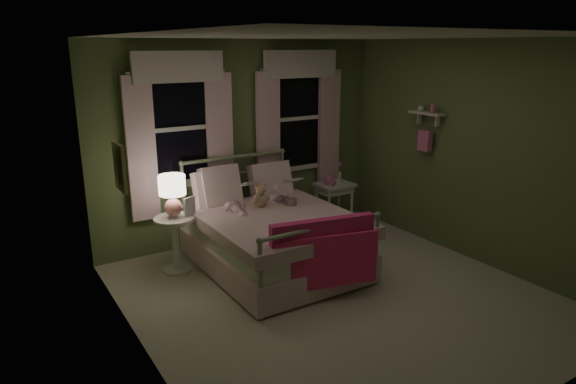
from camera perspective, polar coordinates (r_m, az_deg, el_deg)
room_shell at (r=5.04m, az=5.78°, el=1.90°), size 4.20×4.20×4.20m
bed at (r=5.99m, az=-1.76°, el=-5.00°), size 1.58×2.04×1.18m
pink_throw at (r=5.11m, az=4.05°, el=-5.99°), size 1.10×0.37×0.71m
child_left at (r=6.05m, az=-6.13°, el=0.99°), size 0.31×0.23×0.79m
child_right at (r=6.31m, az=-1.55°, el=1.37°), size 0.39×0.32×0.71m
book_left at (r=5.83m, az=-5.05°, el=0.44°), size 0.22×0.15×0.26m
book_right at (r=6.11m, az=-0.35°, el=0.80°), size 0.22×0.15×0.26m
teddy_bear at (r=6.08m, az=-3.05°, el=-0.54°), size 0.23×0.18×0.31m
nightstand_left at (r=6.01m, az=-12.41°, el=-4.86°), size 0.46×0.46×0.65m
table_lamp at (r=5.84m, az=-12.73°, el=0.06°), size 0.30×0.30×0.47m
book_nightstand at (r=5.89m, az=-11.37°, el=-2.76°), size 0.23×0.27×0.02m
nightstand_right at (r=7.26m, az=5.17°, el=0.19°), size 0.50×0.40×0.64m
pink_toy at (r=7.16m, az=4.58°, el=1.29°), size 0.14×0.20×0.14m
bud_vase at (r=7.31m, az=5.73°, el=2.22°), size 0.06×0.06×0.28m
window_left at (r=6.33m, az=-11.84°, el=7.51°), size 1.34×0.13×1.96m
window_right at (r=7.09m, az=1.25°, el=8.72°), size 1.34×0.13×1.96m
wall_shelf at (r=6.77m, az=15.06°, el=6.98°), size 0.15×0.50×0.60m
framed_picture at (r=4.69m, az=-18.18°, el=2.63°), size 0.03×0.32×0.42m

